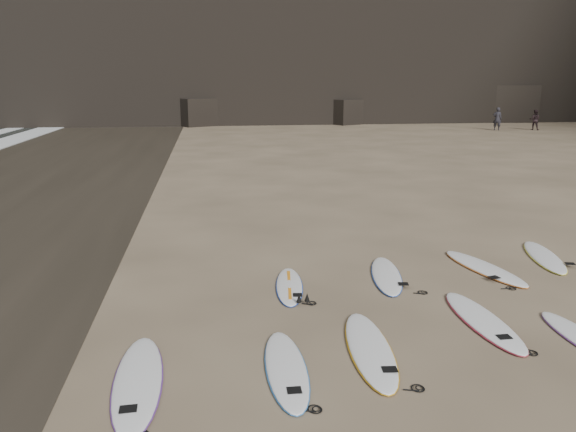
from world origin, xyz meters
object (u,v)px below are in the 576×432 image
at_px(person_b, 535,120).
at_px(surfboard_0, 286,368).
at_px(surfboard_8, 544,256).
at_px(surfboard_11, 138,380).
at_px(surfboard_2, 483,320).
at_px(surfboard_1, 370,348).
at_px(surfboard_5, 289,286).
at_px(surfboard_6, 386,275).
at_px(surfboard_7, 484,267).
at_px(person_a, 497,119).

bearing_deg(person_b, surfboard_0, 86.94).
relative_size(surfboard_8, surfboard_11, 0.94).
bearing_deg(surfboard_8, surfboard_2, -118.96).
bearing_deg(surfboard_2, surfboard_1, -162.45).
distance_m(surfboard_1, surfboard_5, 3.07).
bearing_deg(surfboard_5, surfboard_11, -120.92).
xyz_separation_m(surfboard_0, surfboard_6, (2.72, 3.70, 0.00)).
relative_size(surfboard_0, surfboard_7, 0.91).
distance_m(surfboard_7, person_b, 39.35).
xyz_separation_m(surfboard_1, person_b, (24.92, 36.53, 0.80)).
bearing_deg(surfboard_8, surfboard_5, -154.88).
bearing_deg(surfboard_0, surfboard_1, 18.08).
bearing_deg(surfboard_6, person_b, 66.53).
distance_m(surfboard_2, surfboard_5, 3.83).
xyz_separation_m(surfboard_1, surfboard_7, (3.66, 3.43, -0.00)).
xyz_separation_m(surfboard_2, surfboard_11, (-5.80, -1.24, 0.00)).
bearing_deg(person_a, surfboard_2, 95.68).
xyz_separation_m(surfboard_1, surfboard_11, (-3.52, -0.49, 0.00)).
distance_m(surfboard_2, surfboard_11, 5.93).
relative_size(surfboard_2, person_b, 1.58).
distance_m(surfboard_1, surfboard_7, 5.01).
xyz_separation_m(surfboard_8, person_b, (19.44, 32.53, 0.80)).
bearing_deg(person_b, surfboard_7, 89.69).
relative_size(surfboard_0, surfboard_6, 0.98).
distance_m(surfboard_7, surfboard_8, 1.91).
bearing_deg(surfboard_1, surfboard_0, -157.79).
height_order(surfboard_6, surfboard_7, surfboard_7).
height_order(surfboard_11, person_a, person_a).
distance_m(surfboard_11, person_b, 46.69).
bearing_deg(person_b, surfboard_6, 87.04).
bearing_deg(person_a, surfboard_0, 92.17).
height_order(surfboard_5, person_a, person_a).
distance_m(surfboard_1, surfboard_6, 3.53).
distance_m(surfboard_5, surfboard_7, 4.55).
relative_size(surfboard_6, person_b, 1.47).
distance_m(surfboard_11, person_a, 44.95).
bearing_deg(surfboard_6, surfboard_2, -57.45).
height_order(surfboard_7, person_a, person_a).
relative_size(surfboard_2, surfboard_5, 1.22).
bearing_deg(surfboard_0, surfboard_11, -176.84).
height_order(surfboard_2, person_b, person_b).
bearing_deg(surfboard_6, surfboard_5, -159.37).
xyz_separation_m(surfboard_0, surfboard_11, (-2.13, -0.07, 0.01)).
bearing_deg(surfboard_2, surfboard_7, 61.96).
relative_size(surfboard_2, surfboard_8, 1.03).
bearing_deg(surfboard_1, surfboard_6, 73.54).
bearing_deg(surfboard_7, surfboard_11, -163.30).
bearing_deg(surfboard_1, person_a, 64.97).
relative_size(surfboard_8, person_a, 1.36).
bearing_deg(surfboard_8, surfboard_1, -128.23).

